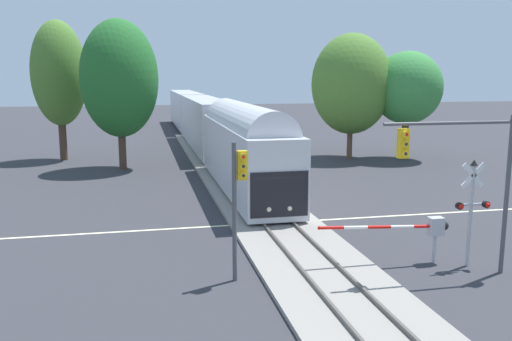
# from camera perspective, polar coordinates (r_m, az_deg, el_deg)

# --- Properties ---
(ground_plane) EXTENTS (220.00, 220.00, 0.00)m
(ground_plane) POSITION_cam_1_polar(r_m,az_deg,el_deg) (26.54, 1.82, -5.57)
(ground_plane) COLOR #333338
(road_centre_stripe) EXTENTS (44.00, 0.20, 0.01)m
(road_centre_stripe) POSITION_cam_1_polar(r_m,az_deg,el_deg) (26.54, 1.82, -5.56)
(road_centre_stripe) COLOR beige
(road_centre_stripe) RESTS_ON ground
(railway_track) EXTENTS (4.40, 80.00, 0.32)m
(railway_track) POSITION_cam_1_polar(r_m,az_deg,el_deg) (26.52, 1.82, -5.37)
(railway_track) COLOR gray
(railway_track) RESTS_ON ground
(commuter_train) EXTENTS (3.04, 62.35, 5.16)m
(commuter_train) POSITION_cam_1_polar(r_m,az_deg,el_deg) (53.35, -5.44, 5.24)
(commuter_train) COLOR silver
(commuter_train) RESTS_ON railway_track
(crossing_gate_near) EXTENTS (5.27, 0.40, 1.80)m
(crossing_gate_near) POSITION_cam_1_polar(r_m,az_deg,el_deg) (21.55, 17.27, -5.83)
(crossing_gate_near) COLOR #B7B7BC
(crossing_gate_near) RESTS_ON ground
(crossing_signal_mast) EXTENTS (1.36, 0.44, 4.08)m
(crossing_signal_mast) POSITION_cam_1_polar(r_m,az_deg,el_deg) (21.57, 21.89, -3.13)
(crossing_signal_mast) COLOR #B2B2B7
(crossing_signal_mast) RESTS_ON ground
(traffic_signal_near_right) EXTENTS (5.31, 0.38, 5.79)m
(traffic_signal_near_right) POSITION_cam_1_polar(r_m,az_deg,el_deg) (20.17, 22.18, 1.47)
(traffic_signal_near_right) COLOR #4C4C51
(traffic_signal_near_right) RESTS_ON ground
(traffic_signal_median) EXTENTS (0.53, 0.38, 4.91)m
(traffic_signal_median) POSITION_cam_1_polar(r_m,az_deg,el_deg) (18.45, -1.86, -1.97)
(traffic_signal_median) COLOR #4C4C51
(traffic_signal_median) RESTS_ON ground
(pine_left_background) EXTENTS (4.52, 4.52, 11.69)m
(pine_left_background) POSITION_cam_1_polar(r_m,az_deg,el_deg) (48.52, -20.14, 9.58)
(pine_left_background) COLOR #4C3828
(pine_left_background) RESTS_ON ground
(maple_right_background) EXTENTS (5.90, 5.90, 9.19)m
(maple_right_background) POSITION_cam_1_polar(r_m,az_deg,el_deg) (47.80, 15.71, 8.41)
(maple_right_background) COLOR #4C3828
(maple_right_background) RESTS_ON ground
(oak_behind_train) EXTENTS (5.80, 5.80, 11.31)m
(oak_behind_train) POSITION_cam_1_polar(r_m,az_deg,el_deg) (42.20, -14.26, 9.39)
(oak_behind_train) COLOR #4C3828
(oak_behind_train) RESTS_ON ground
(oak_far_right) EXTENTS (6.77, 6.77, 10.68)m
(oak_far_right) POSITION_cam_1_polar(r_m,az_deg,el_deg) (47.09, 10.06, 9.00)
(oak_far_right) COLOR brown
(oak_far_right) RESTS_ON ground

